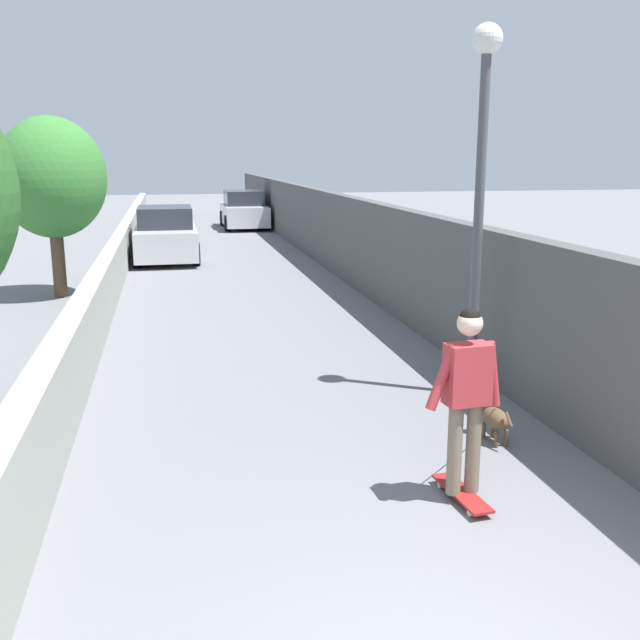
{
  "coord_description": "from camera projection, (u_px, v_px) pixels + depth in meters",
  "views": [
    {
      "loc": [
        -3.09,
        1.5,
        3.0
      ],
      "look_at": [
        5.41,
        -0.28,
        1.0
      ],
      "focal_mm": 40.47,
      "sensor_mm": 36.0,
      "label": 1
    }
  ],
  "objects": [
    {
      "name": "ground_plane",
      "position": [
        235.0,
        283.0,
        17.27
      ],
      "size": [
        80.0,
        80.0,
        0.0
      ],
      "primitive_type": "plane",
      "color": "slate"
    },
    {
      "name": "wall_left",
      "position": [
        109.0,
        279.0,
        14.7
      ],
      "size": [
        48.0,
        0.3,
        1.04
      ],
      "primitive_type": "cube",
      "color": "#999E93",
      "rests_on": "ground"
    },
    {
      "name": "fence_right",
      "position": [
        368.0,
        248.0,
        15.68
      ],
      "size": [
        48.0,
        0.3,
        2.03
      ],
      "primitive_type": "cube",
      "color": "#4C4C4C",
      "rests_on": "ground"
    },
    {
      "name": "tree_left_mid",
      "position": [
        52.0,
        178.0,
        14.98
      ],
      "size": [
        2.23,
        2.23,
        3.78
      ],
      "color": "brown",
      "rests_on": "ground"
    },
    {
      "name": "lamp_post",
      "position": [
        482.0,
        150.0,
        8.56
      ],
      "size": [
        0.36,
        0.36,
        4.48
      ],
      "color": "#4C4C51",
      "rests_on": "ground"
    },
    {
      "name": "skateboard",
      "position": [
        462.0,
        493.0,
        6.38
      ],
      "size": [
        0.82,
        0.28,
        0.08
      ],
      "color": "maroon",
      "rests_on": "ground"
    },
    {
      "name": "person_skateboarder",
      "position": [
        467.0,
        387.0,
        6.16
      ],
      "size": [
        0.26,
        0.71,
        1.67
      ],
      "color": "#726651",
      "rests_on": "skateboard"
    },
    {
      "name": "dog",
      "position": [
        494.0,
        417.0,
        7.65
      ],
      "size": [
        1.51,
        1.0,
        1.06
      ],
      "color": "brown",
      "rests_on": "ground"
    },
    {
      "name": "car_near",
      "position": [
        166.0,
        236.0,
        20.74
      ],
      "size": [
        3.87,
        1.8,
        1.54
      ],
      "color": "silver",
      "rests_on": "ground"
    },
    {
      "name": "car_far",
      "position": [
        244.0,
        211.0,
        29.92
      ],
      "size": [
        3.97,
        1.8,
        1.54
      ],
      "color": "silver",
      "rests_on": "ground"
    }
  ]
}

